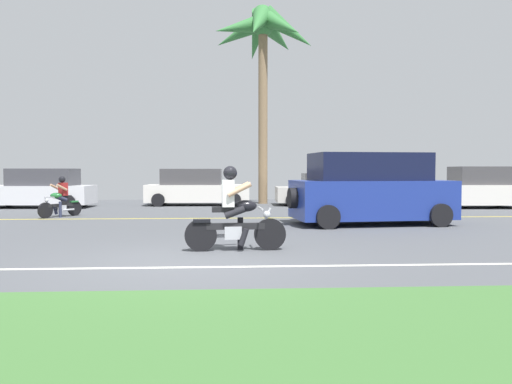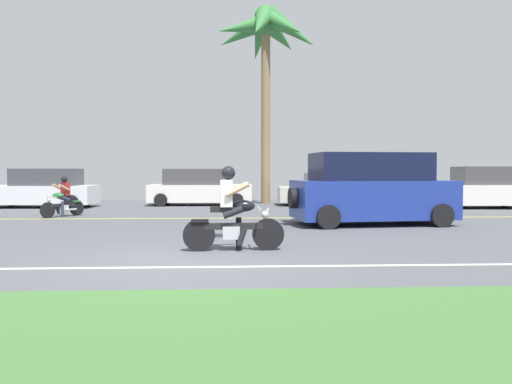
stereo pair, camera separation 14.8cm
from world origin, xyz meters
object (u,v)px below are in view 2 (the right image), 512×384
object	(u,v)px
suv_nearby	(371,190)
palm_tree_0	(266,37)
parked_car_3	(481,189)
parked_car_1	(199,188)
parked_car_2	(330,190)
parked_car_0	(43,189)
motorcyclist	(233,215)
motorcyclist_distant	(63,200)

from	to	relation	value
suv_nearby	palm_tree_0	xyz separation A→B (m)	(-2.43, 9.03, 6.64)
parked_car_3	parked_car_1	bearing A→B (deg)	169.36
parked_car_2	palm_tree_0	xyz separation A→B (m)	(-2.79, 1.19, 6.96)
parked_car_3	palm_tree_0	distance (m)	11.44
parked_car_0	parked_car_2	world-z (taller)	parked_car_0
suv_nearby	parked_car_2	xyz separation A→B (m)	(0.36, 7.84, -0.32)
motorcyclist	parked_car_1	size ratio (longest dim) A/B	0.43
palm_tree_0	motorcyclist_distant	xyz separation A→B (m)	(-7.14, -6.26, -7.05)
parked_car_0	parked_car_2	bearing A→B (deg)	3.65
parked_car_1	parked_car_2	xyz separation A→B (m)	(5.80, -0.26, -0.08)
parked_car_1	palm_tree_0	distance (m)	7.57
parked_car_2	palm_tree_0	bearing A→B (deg)	156.93
parked_car_3	palm_tree_0	size ratio (longest dim) A/B	0.44
parked_car_1	palm_tree_0	bearing A→B (deg)	17.12
parked_car_1	motorcyclist_distant	world-z (taller)	parked_car_1
motorcyclist	parked_car_2	bearing A→B (deg)	70.79
motorcyclist	parked_car_3	bearing A→B (deg)	45.87
parked_car_1	motorcyclist_distant	bearing A→B (deg)	-127.78
parked_car_0	palm_tree_0	world-z (taller)	palm_tree_0
suv_nearby	parked_car_3	bearing A→B (deg)	43.72
parked_car_3	palm_tree_0	bearing A→B (deg)	160.16
suv_nearby	parked_car_3	size ratio (longest dim) A/B	1.18
palm_tree_0	parked_car_2	bearing A→B (deg)	-23.07
parked_car_3	suv_nearby	bearing A→B (deg)	-136.28
parked_car_0	motorcyclist_distant	size ratio (longest dim) A/B	3.34
motorcyclist	parked_car_1	xyz separation A→B (m)	(-1.49, 12.63, 0.06)
suv_nearby	parked_car_0	distance (m)	13.77
parked_car_2	parked_car_1	bearing A→B (deg)	177.40
parked_car_2	parked_car_3	world-z (taller)	parked_car_3
motorcyclist	parked_car_2	world-z (taller)	motorcyclist
motorcyclist	suv_nearby	bearing A→B (deg)	48.94
motorcyclist	parked_car_0	distance (m)	14.01
motorcyclist	motorcyclist_distant	bearing A→B (deg)	127.63
suv_nearby	palm_tree_0	distance (m)	11.47
parked_car_2	parked_car_0	bearing A→B (deg)	-176.35
parked_car_2	motorcyclist_distant	size ratio (longest dim) A/B	3.29
motorcyclist	parked_car_2	distance (m)	13.10
parked_car_2	motorcyclist_distant	bearing A→B (deg)	-152.96
parked_car_1	suv_nearby	bearing A→B (deg)	-56.15
parked_car_3	motorcyclist_distant	bearing A→B (deg)	-168.70
motorcyclist_distant	suv_nearby	bearing A→B (deg)	-16.14
suv_nearby	parked_car_3	distance (m)	8.57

